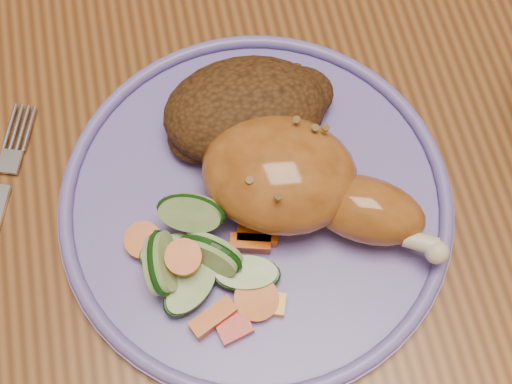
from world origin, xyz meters
TOP-DOWN VIEW (x-y plane):
  - ground at (0.00, 0.00)m, footprint 4.00×4.00m
  - dining_table at (0.00, 0.00)m, footprint 0.90×1.40m
  - plate at (-0.11, -0.07)m, footprint 0.28×0.28m
  - plate_rim at (-0.11, -0.07)m, footprint 0.28×0.28m
  - chicken_leg at (-0.08, -0.07)m, footprint 0.16×0.14m
  - rice_pilaf at (-0.10, -0.00)m, footprint 0.13×0.09m
  - vegetable_pile at (-0.15, -0.11)m, footprint 0.10×0.11m

SIDE VIEW (x-z plane):
  - ground at x=0.00m, z-range 0.00..0.00m
  - dining_table at x=0.00m, z-range 0.29..1.04m
  - plate at x=-0.11m, z-range 0.75..0.76m
  - plate_rim at x=-0.11m, z-range 0.76..0.77m
  - vegetable_pile at x=-0.15m, z-range 0.75..0.80m
  - rice_pilaf at x=-0.10m, z-range 0.76..0.81m
  - chicken_leg at x=-0.08m, z-range 0.76..0.82m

